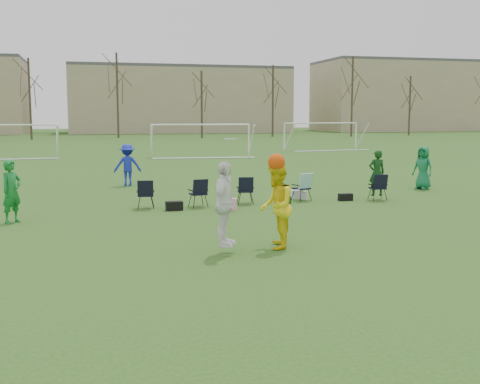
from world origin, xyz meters
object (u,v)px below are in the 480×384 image
object	(u,v)px
fielder_blue	(127,165)
fielder_green_far	(423,168)
goal_left	(4,132)
goal_mid	(201,131)
center_contest	(256,204)
fielder_green_near	(12,191)
goal_right	(321,128)

from	to	relation	value
fielder_blue	fielder_green_far	size ratio (longest dim) A/B	1.02
fielder_green_far	goal_left	world-z (taller)	goal_left
goal_mid	fielder_blue	bearing A→B (deg)	-106.77
fielder_green_far	goal_mid	world-z (taller)	goal_mid
center_contest	fielder_green_far	bearing A→B (deg)	43.29
fielder_green_far	fielder_blue	bearing A→B (deg)	-137.71
fielder_green_near	goal_right	bearing A→B (deg)	5.37
fielder_green_far	goal_mid	size ratio (longest dim) A/B	0.24
goal_mid	goal_right	distance (m)	13.42
goal_right	goal_left	bearing A→B (deg)	-179.25
fielder_green_far	center_contest	size ratio (longest dim) A/B	0.69
center_contest	goal_left	xyz separation A→B (m)	(-9.45, 33.07, 0.84)
goal_left	goal_right	size ratio (longest dim) A/B	1.01
goal_mid	center_contest	bearing A→B (deg)	-94.32
center_contest	goal_mid	size ratio (longest dim) A/B	0.35
goal_right	fielder_blue	bearing A→B (deg)	-136.56
goal_left	fielder_blue	bearing A→B (deg)	-73.85
fielder_green_near	goal_mid	world-z (taller)	goal_mid
goal_mid	fielder_green_near	bearing A→B (deg)	-107.96
center_contest	goal_mid	distance (m)	31.41
fielder_blue	fielder_green_far	xyz separation A→B (m)	(12.01, -4.37, -0.02)
fielder_blue	goal_mid	distance (m)	18.49
fielder_green_near	goal_right	distance (m)	38.98
fielder_blue	goal_right	world-z (taller)	goal_right
center_contest	goal_right	bearing A→B (deg)	65.95
fielder_blue	goal_right	distance (m)	29.77
center_contest	fielder_green_near	bearing A→B (deg)	138.51
fielder_green_near	goal_right	size ratio (longest dim) A/B	0.25
fielder_green_near	center_contest	size ratio (longest dim) A/B	0.71
goal_left	fielder_green_near	bearing A→B (deg)	-87.70
goal_left	goal_mid	bearing A→B (deg)	-13.13
fielder_blue	center_contest	xyz separation A→B (m)	(2.00, -13.80, 0.16)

